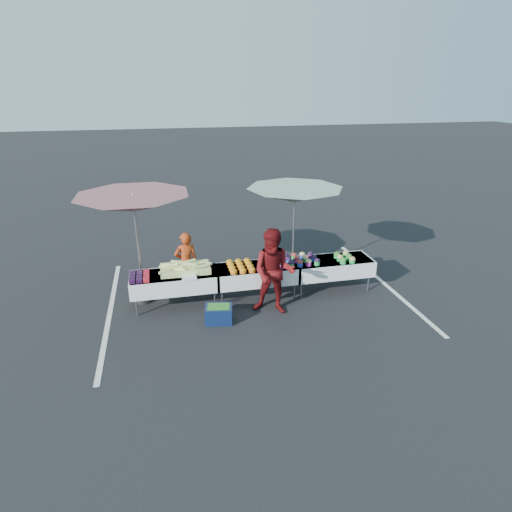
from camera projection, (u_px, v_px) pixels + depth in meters
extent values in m
plane|color=black|center=(256.00, 296.00, 9.78)|extent=(80.00, 80.00, 0.00)
cube|color=silver|center=(110.00, 312.00, 9.12)|extent=(0.10, 5.00, 0.00)
cube|color=silver|center=(384.00, 283.00, 10.43)|extent=(0.10, 5.00, 0.00)
cube|color=white|center=(174.00, 275.00, 9.14)|extent=(1.80, 0.75, 0.04)
cube|color=white|center=(175.00, 281.00, 9.20)|extent=(1.86, 0.81, 0.36)
cylinder|color=slate|center=(137.00, 307.00, 8.90)|extent=(0.04, 0.04, 0.39)
cylinder|color=slate|center=(138.00, 295.00, 9.44)|extent=(0.04, 0.04, 0.39)
cylinder|color=slate|center=(215.00, 299.00, 9.24)|extent=(0.04, 0.04, 0.39)
cylinder|color=slate|center=(211.00, 287.00, 9.77)|extent=(0.04, 0.04, 0.39)
cube|color=white|center=(256.00, 267.00, 9.50)|extent=(1.80, 0.75, 0.04)
cube|color=white|center=(256.00, 274.00, 9.56)|extent=(1.86, 0.81, 0.36)
cylinder|color=slate|center=(222.00, 298.00, 9.27)|extent=(0.04, 0.04, 0.39)
cylinder|color=slate|center=(218.00, 287.00, 9.80)|extent=(0.04, 0.04, 0.39)
cylinder|color=slate|center=(294.00, 291.00, 9.61)|extent=(0.04, 0.04, 0.39)
cylinder|color=slate|center=(287.00, 280.00, 10.14)|extent=(0.04, 0.04, 0.39)
cube|color=white|center=(332.00, 260.00, 9.87)|extent=(1.80, 0.75, 0.04)
cube|color=white|center=(331.00, 267.00, 9.93)|extent=(1.86, 0.81, 0.36)
cylinder|color=slate|center=(301.00, 290.00, 9.64)|extent=(0.04, 0.04, 0.39)
cylinder|color=slate|center=(293.00, 279.00, 10.17)|extent=(0.04, 0.04, 0.39)
cylinder|color=slate|center=(368.00, 283.00, 9.97)|extent=(0.04, 0.04, 0.39)
cylinder|color=slate|center=(357.00, 273.00, 10.51)|extent=(0.04, 0.04, 0.39)
cube|color=black|center=(132.00, 281.00, 8.70)|extent=(0.12, 0.12, 0.08)
cube|color=black|center=(132.00, 278.00, 8.82)|extent=(0.12, 0.12, 0.08)
cube|color=black|center=(133.00, 276.00, 8.95)|extent=(0.12, 0.12, 0.08)
cube|color=black|center=(133.00, 273.00, 9.08)|extent=(0.12, 0.12, 0.08)
cube|color=black|center=(139.00, 281.00, 8.72)|extent=(0.12, 0.12, 0.08)
cube|color=black|center=(139.00, 278.00, 8.85)|extent=(0.12, 0.12, 0.08)
cube|color=black|center=(140.00, 275.00, 8.98)|extent=(0.12, 0.12, 0.08)
cube|color=black|center=(140.00, 272.00, 9.10)|extent=(0.12, 0.12, 0.08)
cube|color=maroon|center=(146.00, 280.00, 8.75)|extent=(0.12, 0.12, 0.08)
cube|color=maroon|center=(146.00, 277.00, 8.88)|extent=(0.12, 0.12, 0.08)
cube|color=maroon|center=(146.00, 274.00, 9.01)|extent=(0.12, 0.12, 0.08)
cube|color=maroon|center=(146.00, 272.00, 9.13)|extent=(0.12, 0.12, 0.08)
cube|color=#B7BF62|center=(185.00, 269.00, 9.20)|extent=(1.05, 0.55, 0.14)
cylinder|color=#B7BF62|center=(199.00, 263.00, 9.38)|extent=(0.27, 0.09, 0.10)
cylinder|color=#B7BF62|center=(167.00, 265.00, 9.12)|extent=(0.27, 0.14, 0.07)
cylinder|color=#B7BF62|center=(191.00, 264.00, 9.07)|extent=(0.27, 0.14, 0.09)
cylinder|color=#B7BF62|center=(165.00, 268.00, 9.12)|extent=(0.27, 0.15, 0.10)
cylinder|color=#B7BF62|center=(177.00, 267.00, 9.08)|extent=(0.27, 0.15, 0.08)
cylinder|color=#B7BF62|center=(183.00, 263.00, 9.18)|extent=(0.27, 0.10, 0.10)
cylinder|color=#B7BF62|center=(183.00, 265.00, 9.07)|extent=(0.27, 0.07, 0.08)
cylinder|color=#B7BF62|center=(179.00, 270.00, 8.98)|extent=(0.27, 0.14, 0.09)
cylinder|color=#B7BF62|center=(177.00, 262.00, 9.30)|extent=(0.27, 0.12, 0.08)
cylinder|color=#B7BF62|center=(206.00, 263.00, 9.36)|extent=(0.27, 0.16, 0.08)
cylinder|color=#B7BF62|center=(170.00, 266.00, 9.06)|extent=(0.27, 0.11, 0.07)
cylinder|color=#B7BF62|center=(182.00, 272.00, 8.96)|extent=(0.27, 0.10, 0.07)
cylinder|color=#B7BF62|center=(190.00, 261.00, 9.31)|extent=(0.27, 0.12, 0.08)
cylinder|color=#B7BF62|center=(165.00, 272.00, 8.88)|extent=(0.27, 0.15, 0.08)
cylinder|color=#B7BF62|center=(169.00, 264.00, 9.12)|extent=(0.27, 0.10, 0.08)
cylinder|color=#B7BF62|center=(195.00, 265.00, 9.16)|extent=(0.27, 0.16, 0.10)
cylinder|color=#B7BF62|center=(172.00, 265.00, 9.02)|extent=(0.27, 0.12, 0.09)
cylinder|color=#B7BF62|center=(199.00, 266.00, 9.00)|extent=(0.27, 0.09, 0.07)
cube|color=white|center=(189.00, 277.00, 8.91)|extent=(0.30, 0.25, 0.05)
cylinder|color=#CC6416|center=(234.00, 273.00, 9.12)|extent=(0.15, 0.15, 0.05)
ellipsoid|color=#CA830B|center=(234.00, 271.00, 9.11)|extent=(0.15, 0.15, 0.08)
cylinder|color=#CC6416|center=(232.00, 269.00, 9.28)|extent=(0.15, 0.15, 0.05)
ellipsoid|color=#CA830B|center=(232.00, 268.00, 9.27)|extent=(0.15, 0.15, 0.08)
cylinder|color=#CC6416|center=(231.00, 266.00, 9.45)|extent=(0.15, 0.15, 0.05)
ellipsoid|color=#CA830B|center=(231.00, 264.00, 9.43)|extent=(0.15, 0.15, 0.08)
cylinder|color=#CC6416|center=(230.00, 263.00, 9.61)|extent=(0.15, 0.15, 0.05)
ellipsoid|color=#CA830B|center=(230.00, 261.00, 9.59)|extent=(0.15, 0.15, 0.08)
cylinder|color=#CC6416|center=(243.00, 272.00, 9.16)|extent=(0.15, 0.15, 0.05)
ellipsoid|color=#CA830B|center=(243.00, 270.00, 9.15)|extent=(0.15, 0.15, 0.08)
cylinder|color=#CC6416|center=(241.00, 269.00, 9.32)|extent=(0.15, 0.15, 0.05)
ellipsoid|color=#CA830B|center=(241.00, 267.00, 9.31)|extent=(0.15, 0.15, 0.08)
cylinder|color=#CC6416|center=(240.00, 265.00, 9.49)|extent=(0.15, 0.15, 0.05)
ellipsoid|color=#CA830B|center=(240.00, 264.00, 9.47)|extent=(0.15, 0.15, 0.08)
cylinder|color=#CC6416|center=(238.00, 262.00, 9.65)|extent=(0.15, 0.15, 0.05)
ellipsoid|color=#CA830B|center=(238.00, 261.00, 9.64)|extent=(0.15, 0.15, 0.08)
cylinder|color=#CC6416|center=(252.00, 271.00, 9.20)|extent=(0.15, 0.15, 0.05)
ellipsoid|color=#CA830B|center=(252.00, 269.00, 9.19)|extent=(0.15, 0.15, 0.08)
cylinder|color=#CC6416|center=(250.00, 268.00, 9.37)|extent=(0.15, 0.15, 0.05)
ellipsoid|color=#CA830B|center=(250.00, 266.00, 9.35)|extent=(0.15, 0.15, 0.08)
cylinder|color=#CC6416|center=(249.00, 265.00, 9.53)|extent=(0.15, 0.15, 0.05)
ellipsoid|color=#CA830B|center=(249.00, 263.00, 9.51)|extent=(0.15, 0.15, 0.08)
cylinder|color=#CC6416|center=(247.00, 262.00, 9.69)|extent=(0.15, 0.15, 0.05)
ellipsoid|color=#CA830B|center=(247.00, 260.00, 9.68)|extent=(0.15, 0.15, 0.08)
cylinder|color=#2345A6|center=(274.00, 267.00, 9.35)|extent=(0.13, 0.13, 0.10)
ellipsoid|color=maroon|center=(274.00, 264.00, 9.33)|extent=(0.14, 0.14, 0.10)
cylinder|color=#A62387|center=(271.00, 263.00, 9.55)|extent=(0.13, 0.13, 0.10)
ellipsoid|color=maroon|center=(271.00, 261.00, 9.53)|extent=(0.14, 0.14, 0.10)
cylinder|color=green|center=(269.00, 259.00, 9.75)|extent=(0.13, 0.13, 0.10)
ellipsoid|color=maroon|center=(269.00, 257.00, 9.72)|extent=(0.14, 0.14, 0.10)
cylinder|color=#A62387|center=(283.00, 266.00, 9.39)|extent=(0.13, 0.13, 0.10)
ellipsoid|color=tan|center=(283.00, 264.00, 9.37)|extent=(0.14, 0.14, 0.10)
cylinder|color=green|center=(280.00, 262.00, 9.59)|extent=(0.13, 0.13, 0.10)
ellipsoid|color=tan|center=(280.00, 260.00, 9.57)|extent=(0.14, 0.14, 0.10)
cylinder|color=#2345A6|center=(277.00, 259.00, 9.79)|extent=(0.13, 0.13, 0.10)
ellipsoid|color=tan|center=(277.00, 256.00, 9.77)|extent=(0.14, 0.14, 0.10)
cylinder|color=green|center=(291.00, 265.00, 9.43)|extent=(0.13, 0.13, 0.10)
ellipsoid|color=black|center=(291.00, 263.00, 9.41)|extent=(0.14, 0.14, 0.10)
cylinder|color=#2345A6|center=(288.00, 261.00, 9.63)|extent=(0.13, 0.13, 0.10)
ellipsoid|color=black|center=(288.00, 259.00, 9.61)|extent=(0.14, 0.14, 0.10)
cylinder|color=#A62387|center=(286.00, 258.00, 9.83)|extent=(0.13, 0.13, 0.10)
ellipsoid|color=black|center=(286.00, 255.00, 9.81)|extent=(0.14, 0.14, 0.10)
cylinder|color=#2345A6|center=(300.00, 264.00, 9.47)|extent=(0.13, 0.13, 0.10)
ellipsoid|color=maroon|center=(300.00, 262.00, 9.45)|extent=(0.14, 0.14, 0.10)
cylinder|color=#A62387|center=(297.00, 261.00, 9.67)|extent=(0.13, 0.13, 0.10)
ellipsoid|color=maroon|center=(297.00, 258.00, 9.65)|extent=(0.14, 0.14, 0.10)
cylinder|color=green|center=(294.00, 257.00, 9.87)|extent=(0.13, 0.13, 0.10)
ellipsoid|color=maroon|center=(294.00, 255.00, 9.85)|extent=(0.14, 0.14, 0.10)
cylinder|color=#A62387|center=(308.00, 264.00, 9.51)|extent=(0.13, 0.13, 0.10)
ellipsoid|color=tan|center=(309.00, 261.00, 9.49)|extent=(0.14, 0.14, 0.10)
cylinder|color=green|center=(305.00, 260.00, 9.71)|extent=(0.13, 0.13, 0.10)
ellipsoid|color=tan|center=(305.00, 258.00, 9.69)|extent=(0.14, 0.14, 0.10)
cylinder|color=#2345A6|center=(302.00, 256.00, 9.91)|extent=(0.13, 0.13, 0.10)
ellipsoid|color=tan|center=(302.00, 254.00, 9.89)|extent=(0.14, 0.14, 0.10)
cylinder|color=green|center=(317.00, 263.00, 9.55)|extent=(0.13, 0.13, 0.10)
ellipsoid|color=black|center=(317.00, 260.00, 9.53)|extent=(0.14, 0.14, 0.10)
cylinder|color=#2345A6|center=(314.00, 259.00, 9.75)|extent=(0.13, 0.13, 0.10)
ellipsoid|color=black|center=(314.00, 257.00, 9.73)|extent=(0.14, 0.14, 0.10)
cylinder|color=#A62387|center=(310.00, 256.00, 9.95)|extent=(0.13, 0.13, 0.10)
ellipsoid|color=black|center=(311.00, 253.00, 9.93)|extent=(0.14, 0.14, 0.10)
cylinder|color=green|center=(343.00, 262.00, 9.63)|extent=(0.14, 0.14, 0.08)
ellipsoid|color=#1F7721|center=(343.00, 260.00, 9.61)|extent=(0.14, 0.14, 0.11)
cylinder|color=green|center=(340.00, 259.00, 9.79)|extent=(0.14, 0.14, 0.08)
ellipsoid|color=tan|center=(340.00, 257.00, 9.77)|extent=(0.14, 0.14, 0.11)
cylinder|color=green|center=(337.00, 256.00, 9.95)|extent=(0.14, 0.14, 0.08)
ellipsoid|color=#1F7721|center=(337.00, 254.00, 9.93)|extent=(0.14, 0.14, 0.11)
cylinder|color=green|center=(352.00, 261.00, 9.67)|extent=(0.14, 0.14, 0.08)
ellipsoid|color=tan|center=(352.00, 259.00, 9.65)|extent=(0.14, 0.14, 0.11)
cylinder|color=green|center=(349.00, 258.00, 9.83)|extent=(0.14, 0.14, 0.08)
ellipsoid|color=#1F7721|center=(349.00, 256.00, 9.81)|extent=(0.14, 0.14, 0.11)
cylinder|color=green|center=(346.00, 255.00, 10.00)|extent=(0.14, 0.14, 0.08)
ellipsoid|color=tan|center=(346.00, 253.00, 9.98)|extent=(0.14, 0.14, 0.11)
imported|color=#A33412|center=(186.00, 263.00, 9.77)|extent=(0.57, 0.41, 1.45)
imported|color=#5D0D0F|center=(274.00, 272.00, 8.80)|extent=(1.10, 1.00, 1.84)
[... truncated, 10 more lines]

